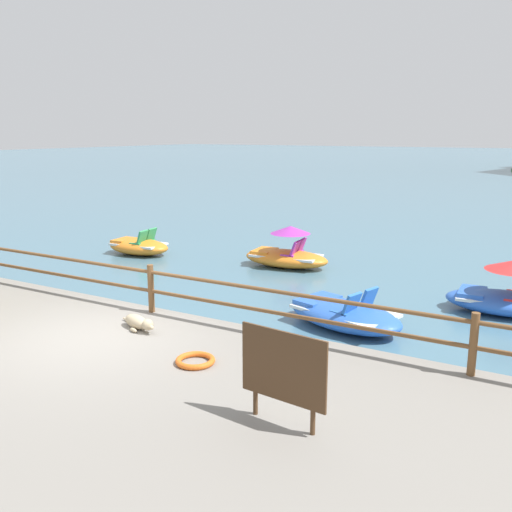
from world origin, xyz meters
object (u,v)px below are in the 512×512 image
at_px(sign_board, 283,368).
at_px(pedal_boat_1, 138,246).
at_px(life_ring, 195,360).
at_px(pedal_boat_3, 286,254).
at_px(dog_resting, 139,322).
at_px(pedal_boat_0, 344,314).
at_px(pedal_boat_2, 506,296).

xyz_separation_m(sign_board, pedal_boat_1, (-9.21, 7.93, -0.86)).
relative_size(life_ring, pedal_boat_3, 0.23).
bearing_deg(pedal_boat_3, dog_resting, -85.57).
distance_m(sign_board, pedal_boat_0, 4.88).
xyz_separation_m(sign_board, pedal_boat_0, (-1.00, 4.70, -0.86)).
relative_size(sign_board, pedal_boat_0, 0.42).
distance_m(sign_board, pedal_boat_3, 9.78).
distance_m(sign_board, life_ring, 2.32).
height_order(pedal_boat_2, pedal_boat_3, pedal_boat_3).
bearing_deg(pedal_boat_0, life_ring, -104.82).
distance_m(dog_resting, pedal_boat_2, 7.79).
xyz_separation_m(dog_resting, life_ring, (1.78, -0.75, -0.08)).
bearing_deg(pedal_boat_3, life_ring, -73.36).
bearing_deg(sign_board, pedal_boat_2, 76.45).
distance_m(life_ring, pedal_boat_1, 10.03).
distance_m(pedal_boat_0, pedal_boat_3, 5.23).
relative_size(pedal_boat_1, pedal_boat_2, 0.87).
bearing_deg(dog_resting, pedal_boat_0, 47.16).
bearing_deg(dog_resting, pedal_boat_3, 94.43).
xyz_separation_m(life_ring, pedal_boat_1, (-7.22, 6.96, -0.17)).
distance_m(sign_board, dog_resting, 4.18).
relative_size(pedal_boat_0, pedal_boat_1, 1.29).
bearing_deg(sign_board, pedal_boat_0, 102.01).
bearing_deg(pedal_boat_2, pedal_boat_3, 165.94).
height_order(sign_board, life_ring, sign_board).
height_order(pedal_boat_0, pedal_boat_2, pedal_boat_2).
relative_size(sign_board, pedal_boat_1, 0.54).
distance_m(sign_board, pedal_boat_1, 12.18).
relative_size(sign_board, pedal_boat_2, 0.47).
bearing_deg(pedal_boat_0, sign_board, -77.99).
height_order(life_ring, pedal_boat_1, pedal_boat_1).
bearing_deg(pedal_boat_0, dog_resting, -132.84).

